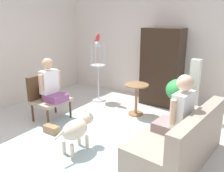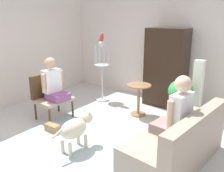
# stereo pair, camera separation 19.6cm
# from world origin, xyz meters

# --- Properties ---
(ground_plane) EXTENTS (6.70, 6.70, 0.00)m
(ground_plane) POSITION_xyz_m (0.00, 0.00, 0.00)
(ground_plane) COLOR beige
(back_wall) EXTENTS (6.18, 0.12, 2.82)m
(back_wall) POSITION_xyz_m (0.00, 2.83, 1.41)
(back_wall) COLOR silver
(back_wall) RESTS_ON ground
(left_wall) EXTENTS (0.12, 6.14, 2.82)m
(left_wall) POSITION_xyz_m (-2.85, 0.30, 1.41)
(left_wall) COLOR silver
(left_wall) RESTS_ON ground
(area_rug) EXTENTS (2.71, 2.31, 0.01)m
(area_rug) POSITION_xyz_m (-0.01, 0.06, 0.00)
(area_rug) COLOR #9EB2B7
(area_rug) RESTS_ON ground
(couch) EXTENTS (1.01, 1.79, 0.82)m
(couch) POSITION_xyz_m (1.28, 0.31, 0.30)
(couch) COLOR gray
(couch) RESTS_ON ground
(armchair) EXTENTS (0.62, 0.72, 0.92)m
(armchair) POSITION_xyz_m (-1.49, 0.31, 0.53)
(armchair) COLOR #4C331E
(armchair) RESTS_ON ground
(person_on_couch) EXTENTS (0.52, 0.56, 0.88)m
(person_on_couch) POSITION_xyz_m (1.23, 0.29, 0.77)
(person_on_couch) COLOR gray
(person_on_armchair) EXTENTS (0.49, 0.52, 0.84)m
(person_on_armchair) POSITION_xyz_m (-1.33, 0.30, 0.78)
(person_on_armchair) COLOR #85477D
(round_end_table) EXTENTS (0.51, 0.51, 0.68)m
(round_end_table) POSITION_xyz_m (-0.04, 1.47, 0.43)
(round_end_table) COLOR olive
(round_end_table) RESTS_ON ground
(dog) EXTENTS (0.33, 0.80, 0.59)m
(dog) POSITION_xyz_m (-0.14, -0.32, 0.38)
(dog) COLOR beige
(dog) RESTS_ON ground
(bird_cage_stand) EXTENTS (0.37, 0.37, 1.49)m
(bird_cage_stand) POSITION_xyz_m (-1.26, 1.78, 0.73)
(bird_cage_stand) COLOR silver
(bird_cage_stand) RESTS_ON ground
(parrot) EXTENTS (0.17, 0.10, 0.19)m
(parrot) POSITION_xyz_m (-1.26, 1.78, 1.58)
(parrot) COLOR red
(parrot) RESTS_ON bird_cage_stand
(potted_plant) EXTENTS (0.48, 0.48, 0.87)m
(potted_plant) POSITION_xyz_m (0.80, 1.64, 0.58)
(potted_plant) COLOR #996047
(potted_plant) RESTS_ON ground
(column_lamp) EXTENTS (0.20, 0.20, 1.24)m
(column_lamp) POSITION_xyz_m (1.02, 1.95, 0.61)
(column_lamp) COLOR #4C4742
(column_lamp) RESTS_ON ground
(armoire_cabinet) EXTENTS (0.90, 0.56, 1.81)m
(armoire_cabinet) POSITION_xyz_m (0.14, 2.42, 0.90)
(armoire_cabinet) COLOR black
(armoire_cabinet) RESTS_ON ground
(handbag) EXTENTS (0.30, 0.14, 0.14)m
(handbag) POSITION_xyz_m (-0.93, -0.14, 0.07)
(handbag) COLOR #99724C
(handbag) RESTS_ON ground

